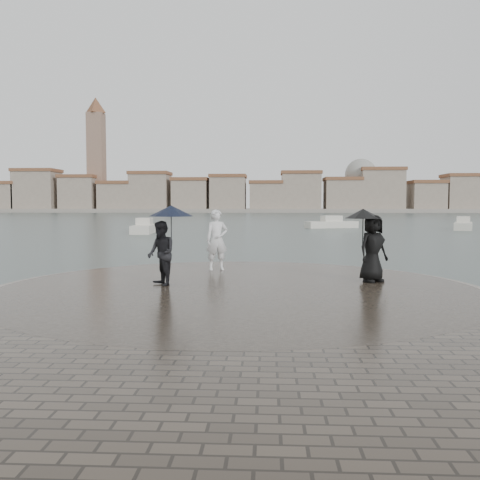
{
  "coord_description": "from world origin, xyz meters",
  "views": [
    {
      "loc": [
        0.77,
        -9.78,
        2.41
      ],
      "look_at": [
        0.0,
        4.8,
        1.45
      ],
      "focal_mm": 40.0,
      "sensor_mm": 36.0,
      "label": 1
    }
  ],
  "objects": [
    {
      "name": "ground",
      "position": [
        0.0,
        0.0,
        0.0
      ],
      "size": [
        400.0,
        400.0,
        0.0
      ],
      "primitive_type": "plane",
      "color": "#2B3835",
      "rests_on": "ground"
    },
    {
      "name": "visitor_left",
      "position": [
        -1.87,
        3.63,
        1.52
      ],
      "size": [
        1.3,
        1.18,
        2.04
      ],
      "color": "black",
      "rests_on": "quay_tip"
    },
    {
      "name": "statue",
      "position": [
        -0.84,
        6.91,
        1.31
      ],
      "size": [
        0.79,
        0.63,
        1.9
      ],
      "primitive_type": "imported",
      "rotation": [
        0.0,
        0.0,
        0.28
      ],
      "color": "white",
      "rests_on": "quay_tip"
    },
    {
      "name": "far_skyline",
      "position": [
        -6.29,
        160.71,
        5.61
      ],
      "size": [
        260.0,
        20.0,
        37.0
      ],
      "color": "gray",
      "rests_on": "ground"
    },
    {
      "name": "quay_tip",
      "position": [
        0.0,
        3.5,
        0.18
      ],
      "size": [
        11.9,
        11.9,
        0.36
      ],
      "primitive_type": "cylinder",
      "color": "#2D261E",
      "rests_on": "ground"
    },
    {
      "name": "visitor_right",
      "position": [
        3.49,
        4.55,
        1.46
      ],
      "size": [
        1.27,
        1.08,
        1.95
      ],
      "color": "black",
      "rests_on": "quay_tip"
    },
    {
      "name": "kerb_ring",
      "position": [
        0.0,
        3.5,
        0.16
      ],
      "size": [
        12.5,
        12.5,
        0.32
      ],
      "primitive_type": "cylinder",
      "color": "gray",
      "rests_on": "ground"
    },
    {
      "name": "boats",
      "position": [
        5.77,
        41.74,
        0.38
      ],
      "size": [
        32.3,
        15.52,
        1.5
      ],
      "color": "beige",
      "rests_on": "ground"
    }
  ]
}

